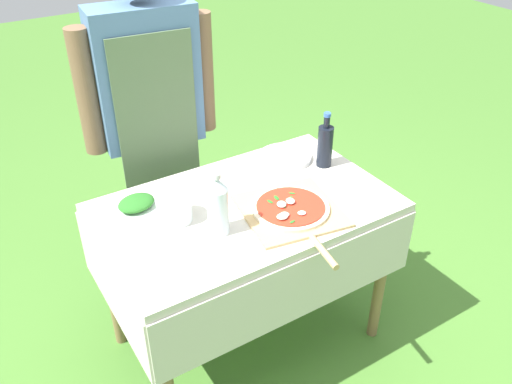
# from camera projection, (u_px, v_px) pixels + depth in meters

# --- Properties ---
(ground_plane) EXTENTS (12.00, 12.00, 0.00)m
(ground_plane) POSITION_uv_depth(u_px,v_px,m) (247.00, 336.00, 2.53)
(ground_plane) COLOR #477A2D
(prep_table) EXTENTS (1.15, 0.72, 0.75)m
(prep_table) POSITION_uv_depth(u_px,v_px,m) (246.00, 225.00, 2.17)
(prep_table) COLOR beige
(prep_table) RESTS_ON ground
(person_cook) EXTENTS (0.60, 0.23, 1.60)m
(person_cook) POSITION_uv_depth(u_px,v_px,m) (151.00, 110.00, 2.38)
(person_cook) COLOR #333D56
(person_cook) RESTS_ON ground
(pizza_on_peel) EXTENTS (0.42, 0.56, 0.05)m
(pizza_on_peel) POSITION_uv_depth(u_px,v_px,m) (291.00, 210.00, 2.06)
(pizza_on_peel) COLOR tan
(pizza_on_peel) RESTS_ON prep_table
(oil_bottle) EXTENTS (0.07, 0.07, 0.25)m
(oil_bottle) POSITION_uv_depth(u_px,v_px,m) (325.00, 145.00, 2.32)
(oil_bottle) COLOR black
(oil_bottle) RESTS_ON prep_table
(water_bottle) EXTENTS (0.08, 0.08, 0.25)m
(water_bottle) POSITION_uv_depth(u_px,v_px,m) (218.00, 205.00, 1.90)
(water_bottle) COLOR silver
(water_bottle) RESTS_ON prep_table
(herb_container) EXTENTS (0.20, 0.18, 0.05)m
(herb_container) POSITION_uv_depth(u_px,v_px,m) (136.00, 204.00, 2.08)
(herb_container) COLOR silver
(herb_container) RESTS_ON prep_table
(mixing_tub) EXTENTS (0.13, 0.13, 0.09)m
(mixing_tub) POSITION_uv_depth(u_px,v_px,m) (174.00, 209.00, 2.01)
(mixing_tub) COLOR silver
(mixing_tub) RESTS_ON prep_table
(plate_stack) EXTENTS (0.24, 0.24, 0.02)m
(plate_stack) POSITION_uv_depth(u_px,v_px,m) (285.00, 157.00, 2.41)
(plate_stack) COLOR white
(plate_stack) RESTS_ON prep_table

